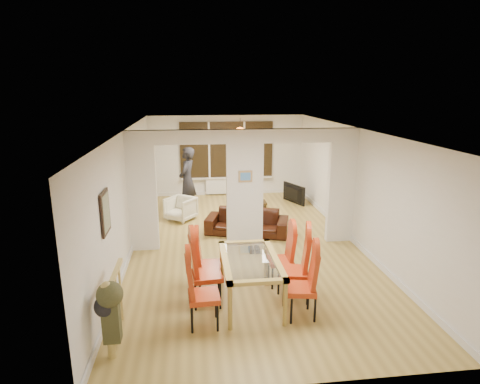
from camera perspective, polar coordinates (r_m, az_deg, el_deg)
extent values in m
cube|color=#B09346|center=(9.18, 0.65, -7.43)|extent=(5.00, 9.00, 0.01)
cube|color=white|center=(8.78, 0.68, 0.46)|extent=(5.00, 0.18, 2.60)
cube|color=black|center=(13.07, -1.90, 6.03)|extent=(3.00, 0.08, 1.80)
cube|color=white|center=(13.27, -1.84, 0.87)|extent=(1.40, 0.08, 0.50)
sphere|color=orange|center=(11.90, 0.02, 8.35)|extent=(0.36, 0.36, 0.36)
cube|color=gray|center=(6.45, -18.62, -2.78)|extent=(0.04, 0.52, 0.67)
cube|color=#4C8CD8|center=(8.62, 0.77, 2.24)|extent=(0.30, 0.03, 0.25)
imported|color=black|center=(9.75, 1.01, -4.29)|extent=(2.11, 1.31, 0.58)
imported|color=beige|center=(10.85, -8.43, -2.35)|extent=(0.95, 0.95, 0.62)
imported|color=black|center=(11.34, -7.50, 1.66)|extent=(0.79, 0.64, 1.86)
imported|color=black|center=(12.39, 7.28, -0.26)|extent=(0.98, 0.53, 0.58)
cylinder|color=#143F19|center=(11.75, 1.92, -0.71)|extent=(0.07, 0.07, 0.28)
imported|color=#312411|center=(11.83, 1.92, -1.16)|extent=(0.22, 0.22, 0.05)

